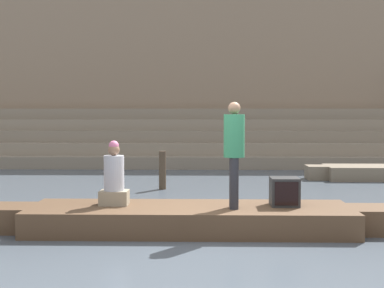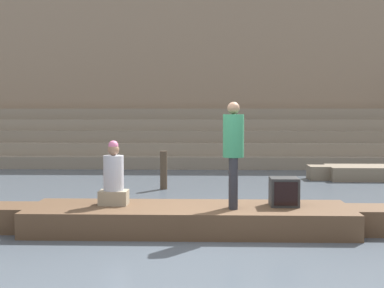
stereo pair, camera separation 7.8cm
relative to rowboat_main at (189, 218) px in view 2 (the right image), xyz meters
name	(u,v)px [view 2 (the right image)]	position (x,y,z in m)	size (l,w,h in m)	color
ground_plane	(207,237)	(0.28, -0.42, -0.21)	(120.00, 120.00, 0.00)	#4C5660
ghat_steps	(209,143)	(0.28, 10.98, 0.52)	(36.00, 3.32, 1.98)	gray
back_wall	(209,72)	(0.28, 12.79, 3.23)	(34.20, 1.28, 6.92)	#937A60
rowboat_main	(189,218)	(0.00, 0.00, 0.00)	(6.38, 1.52, 0.39)	brown
person_standing	(233,147)	(0.67, -0.15, 1.11)	(0.32, 0.32, 1.62)	#28282D
person_rowing	(114,179)	(-1.20, 0.12, 0.59)	(0.44, 0.35, 1.02)	gray
tv_set	(284,192)	(1.47, 0.10, 0.40)	(0.44, 0.44, 0.44)	#2D2D2D
mooring_post	(164,170)	(-0.79, 4.51, 0.25)	(0.17, 0.17, 0.92)	#473828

